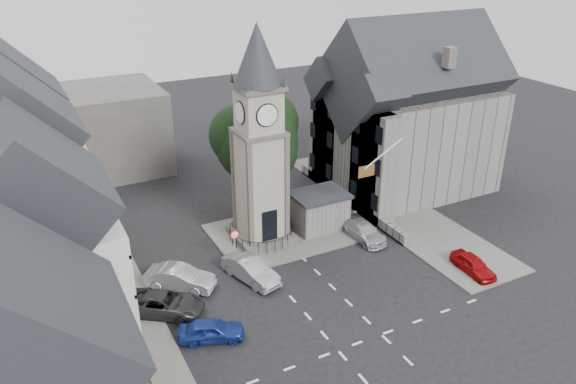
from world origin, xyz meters
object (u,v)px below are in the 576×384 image
stone_shelter (319,211)px  pedestrian (380,202)px  car_west_blue (211,330)px  clock_tower (259,140)px  car_east_red (473,265)px

stone_shelter → pedestrian: (6.15, 0.23, -0.71)m
car_west_blue → stone_shelter: bearing=-33.5°
clock_tower → car_east_red: bearing=-44.9°
car_east_red → pedestrian: bearing=93.8°
stone_shelter → pedestrian: stone_shelter is taller
clock_tower → car_west_blue: size_ratio=4.29×
car_east_red → stone_shelter: bearing=124.0°
clock_tower → stone_shelter: 8.15m
clock_tower → pedestrian: clock_tower is taller
car_west_blue → pedestrian: bearing=-43.0°
pedestrian → stone_shelter: bearing=-2.3°
car_west_blue → pedestrian: pedestrian is taller
stone_shelter → pedestrian: bearing=2.1°
stone_shelter → car_east_red: size_ratio=1.17×
car_west_blue → car_east_red: bearing=-74.4°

